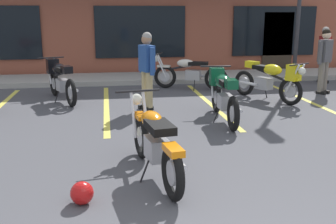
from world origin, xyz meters
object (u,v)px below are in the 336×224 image
Objects in this scene: person_in_shorts_foreground at (147,66)px; person_by_back_row at (325,57)px; helmet_on_pavement at (82,193)px; motorcycle_green_cafe_racer at (223,93)px; motorcycle_orange_scrambler at (189,73)px; motorcycle_red_sportbike at (270,79)px; motorcycle_silver_naked at (60,79)px; motorcycle_foreground_classic at (155,141)px; person_in_black_shirt at (324,51)px.

person_in_shorts_foreground is 4.86m from person_by_back_row.
person_in_shorts_foreground reaches higher than helmet_on_pavement.
motorcycle_green_cafe_racer is at bearing -146.92° from person_by_back_row.
motorcycle_red_sportbike is at bearing -48.37° from motorcycle_orange_scrambler.
person_by_back_row is (6.71, -0.18, 0.42)m from motorcycle_silver_naked.
person_in_shorts_foreground reaches higher than motorcycle_foreground_classic.
motorcycle_orange_scrambler is 1.19× the size of person_in_shorts_foreground.
motorcycle_green_cafe_racer is 1.82m from person_in_shorts_foreground.
helmet_on_pavement is at bearing -142.29° from motorcycle_foreground_classic.
person_in_shorts_foreground is at bearing 85.61° from motorcycle_foreground_classic.
person_by_back_row reaches higher than motorcycle_orange_scrambler.
helmet_on_pavement is at bearing -127.86° from motorcycle_green_cafe_racer.
person_by_back_row is (-0.87, -1.56, 0.00)m from person_in_black_shirt.
motorcycle_orange_scrambler is 4.25m from person_in_black_shirt.
helmet_on_pavement is at bearing -137.15° from person_by_back_row.
helmet_on_pavement is (-5.92, -5.49, -0.82)m from person_by_back_row.
motorcycle_red_sportbike is 0.92× the size of motorcycle_green_cafe_racer.
motorcycle_orange_scrambler is at bearing 74.10° from motorcycle_foreground_classic.
person_in_black_shirt is at bearing 60.79° from person_by_back_row.
motorcycle_green_cafe_racer is 4.01m from person_by_back_row.
person_in_black_shirt reaches higher than motorcycle_orange_scrambler.
person_in_black_shirt reaches higher than motorcycle_foreground_classic.
motorcycle_foreground_classic is 3.75m from person_in_shorts_foreground.
motorcycle_red_sportbike is 2.41m from motorcycle_orange_scrambler.
motorcycle_green_cafe_racer is 1.26× the size of person_in_shorts_foreground.
motorcycle_green_cafe_racer is (1.68, 2.62, 0.07)m from motorcycle_foreground_classic.
person_in_black_shirt is (4.20, 0.41, 0.49)m from motorcycle_orange_scrambler.
motorcycle_silver_naked is at bearing 97.92° from helmet_on_pavement.
motorcycle_red_sportbike and motorcycle_orange_scrambler have the same top height.
person_by_back_row reaches higher than motorcycle_red_sportbike.
motorcycle_foreground_classic is 1.25× the size of person_in_black_shirt.
person_by_back_row is 6.44× the size of helmet_on_pavement.
motorcycle_red_sportbike is at bearing 49.13° from helmet_on_pavement.
person_in_shorts_foreground is 4.63m from helmet_on_pavement.
person_in_black_shirt reaches higher than motorcycle_red_sportbike.
motorcycle_silver_naked is 2.38m from person_in_shorts_foreground.
person_in_black_shirt is 6.44× the size of helmet_on_pavement.
person_in_black_shirt is at bearing 47.17° from motorcycle_foreground_classic.
person_by_back_row reaches higher than motorcycle_silver_naked.
motorcycle_red_sportbike and motorcycle_green_cafe_racer have the same top height.
motorcycle_orange_scrambler is 7.66× the size of helmet_on_pavement.
motorcycle_silver_naked is 1.20× the size of person_by_back_row.
motorcycle_orange_scrambler is at bearing 160.95° from person_by_back_row.
person_by_back_row is at bearing 12.92° from person_in_shorts_foreground.
motorcycle_silver_naked is 7.71m from person_in_black_shirt.
motorcycle_silver_naked is 1.20× the size of person_in_black_shirt.
motorcycle_green_cafe_racer reaches higher than helmet_on_pavement.
person_in_shorts_foreground is at bearing -154.74° from person_in_black_shirt.
motorcycle_green_cafe_racer is 5.65m from person_in_black_shirt.
person_in_black_shirt reaches higher than motorcycle_green_cafe_racer.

